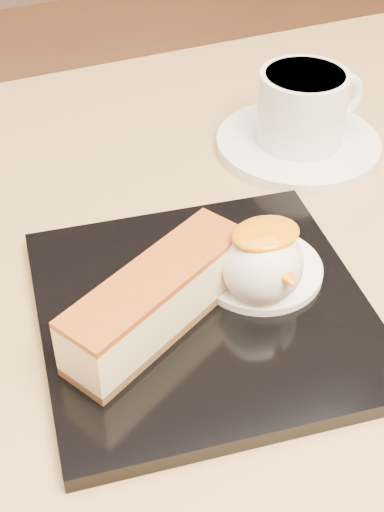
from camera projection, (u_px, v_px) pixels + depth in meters
name	position (u px, v px, depth m)	size (l,w,h in m)	color
table	(253.00, 424.00, 0.61)	(0.80, 0.80, 0.72)	black
dessert_plate	(203.00, 311.00, 0.49)	(0.22, 0.22, 0.01)	black
cheesecake	(157.00, 299.00, 0.45)	(0.14, 0.10, 0.05)	brown
cream_smear	(259.00, 269.00, 0.51)	(0.09, 0.09, 0.01)	white
ice_cream_scoop	(262.00, 264.00, 0.47)	(0.06, 0.06, 0.06)	white
mango_sauce	(266.00, 233.00, 0.46)	(0.05, 0.04, 0.01)	orange
mint_sprig	(208.00, 255.00, 0.51)	(0.03, 0.02, 0.00)	#348C2D
saucer	(298.00, 144.00, 0.65)	(0.15, 0.15, 0.01)	white
coffee_cup	(304.00, 106.00, 0.63)	(0.11, 0.08, 0.06)	white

